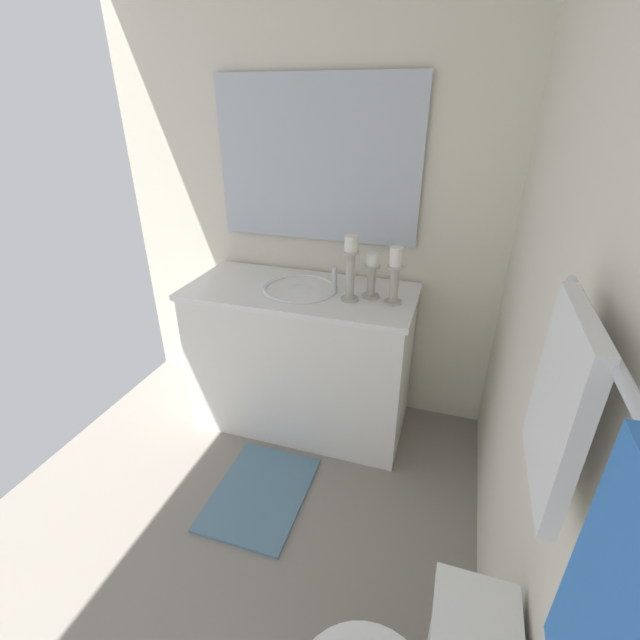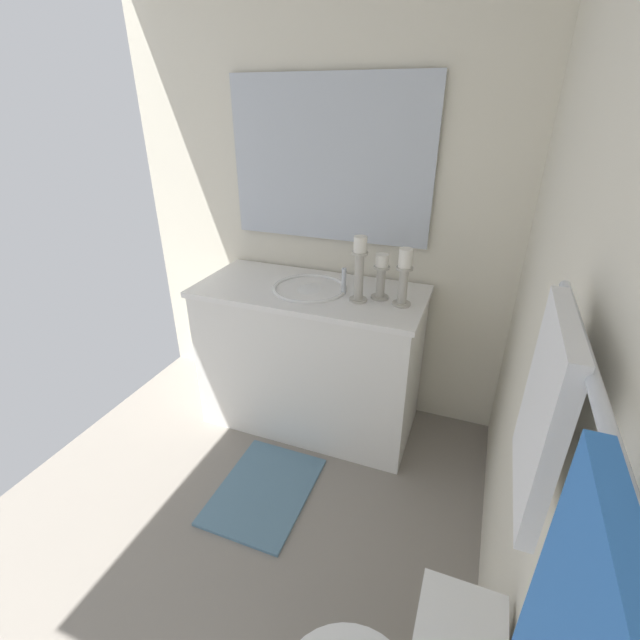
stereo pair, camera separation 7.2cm
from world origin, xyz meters
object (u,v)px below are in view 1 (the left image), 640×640
object	(u,v)px
bath_mat	(260,493)
towel_near_vanity	(559,404)
candle_holder_tall	(395,274)
mirror	(316,161)
towel_bar	(635,402)
candle_holder_mid	(350,267)
sink_basin	(300,296)
vanity_cabinet	(302,358)
candle_holder_short	(372,275)

from	to	relation	value
bath_mat	towel_near_vanity	bearing A→B (deg)	54.57
candle_holder_tall	bath_mat	bearing A→B (deg)	-39.94
candle_holder_tall	mirror	bearing A→B (deg)	-121.66
towel_bar	candle_holder_mid	bearing A→B (deg)	-154.31
candle_holder_tall	towel_near_vanity	world-z (taller)	towel_near_vanity
sink_basin	candle_holder_tall	xyz separation A→B (m)	(0.03, 0.50, 0.19)
sink_basin	bath_mat	bearing A→B (deg)	-0.09
vanity_cabinet	mirror	bearing A→B (deg)	179.99
mirror	candle_holder_short	xyz separation A→B (m)	(0.27, 0.38, -0.50)
vanity_cabinet	candle_holder_tall	world-z (taller)	candle_holder_tall
candle_holder_short	candle_holder_tall	bearing A→B (deg)	71.27
mirror	candle_holder_tall	xyz separation A→B (m)	(0.31, 0.50, -0.46)
vanity_cabinet	towel_near_vanity	world-z (taller)	towel_near_vanity
mirror	towel_bar	xyz separation A→B (m)	(1.81, 0.99, -0.03)
towel_near_vanity	bath_mat	xyz separation A→B (m)	(-0.69, -0.97, -1.28)
sink_basin	candle_holder_mid	bearing A→B (deg)	78.71
towel_bar	towel_near_vanity	size ratio (longest dim) A/B	2.33
mirror	candle_holder_short	distance (m)	0.68
candle_holder_tall	towel_near_vanity	xyz separation A→B (m)	(1.29, 0.47, 0.27)
mirror	bath_mat	xyz separation A→B (m)	(0.91, -0.00, -1.47)
candle_holder_short	candle_holder_mid	size ratio (longest dim) A/B	0.70
sink_basin	candle_holder_short	distance (m)	0.41
bath_mat	vanity_cabinet	bearing A→B (deg)	-180.00
towel_bar	candle_holder_short	bearing A→B (deg)	-158.27
towel_bar	bath_mat	world-z (taller)	towel_bar
candle_holder_mid	towel_near_vanity	bearing A→B (deg)	28.62
vanity_cabinet	bath_mat	xyz separation A→B (m)	(0.62, 0.00, -0.42)
candle_holder_tall	candle_holder_short	xyz separation A→B (m)	(-0.04, -0.12, -0.03)
candle_holder_short	towel_bar	size ratio (longest dim) A/B	0.28
mirror	candle_holder_tall	distance (m)	0.75
sink_basin	towel_near_vanity	xyz separation A→B (m)	(1.32, 0.97, 0.46)
candle_holder_tall	bath_mat	size ratio (longest dim) A/B	0.48
sink_basin	candle_holder_tall	world-z (taller)	candle_holder_tall
sink_basin	candle_holder_mid	world-z (taller)	candle_holder_mid
candle_holder_short	towel_bar	xyz separation A→B (m)	(1.54, 0.61, 0.46)
candle_holder_tall	candle_holder_mid	bearing A→B (deg)	-82.35
sink_basin	towel_bar	xyz separation A→B (m)	(1.53, 0.99, 0.62)
candle_holder_tall	bath_mat	distance (m)	1.27
candle_holder_tall	towel_near_vanity	bearing A→B (deg)	20.20
sink_basin	mirror	xyz separation A→B (m)	(-0.28, -0.00, 0.65)
sink_basin	towel_near_vanity	size ratio (longest dim) A/B	1.13
candle_holder_tall	candle_holder_mid	size ratio (longest dim) A/B	0.87
vanity_cabinet	towel_near_vanity	size ratio (longest dim) A/B	3.49
vanity_cabinet	candle_holder_short	world-z (taller)	candle_holder_short
sink_basin	candle_holder_short	world-z (taller)	candle_holder_short
candle_holder_short	bath_mat	distance (m)	1.22
candle_holder_mid	bath_mat	xyz separation A→B (m)	(0.57, -0.29, -1.03)
candle_holder_tall	sink_basin	bearing A→B (deg)	-93.24
candle_holder_mid	bath_mat	distance (m)	1.21
towel_bar	bath_mat	xyz separation A→B (m)	(-0.90, -0.99, -1.44)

